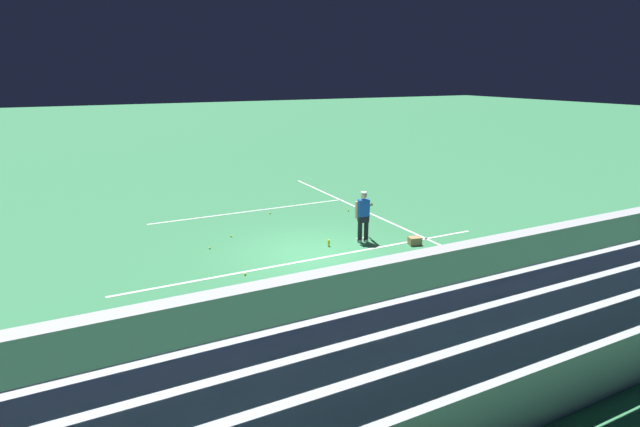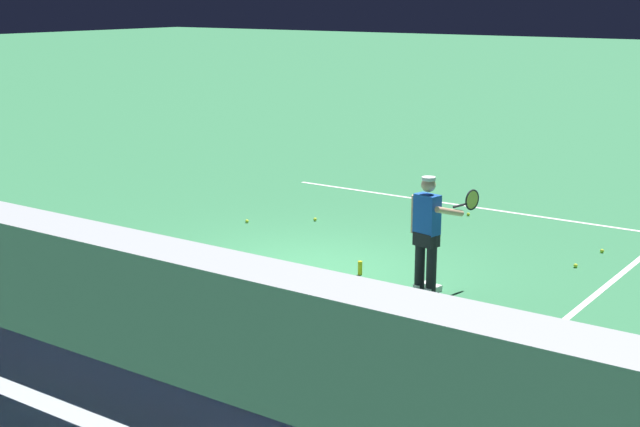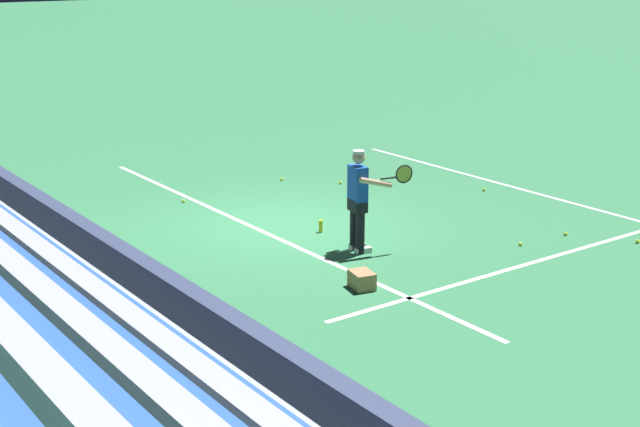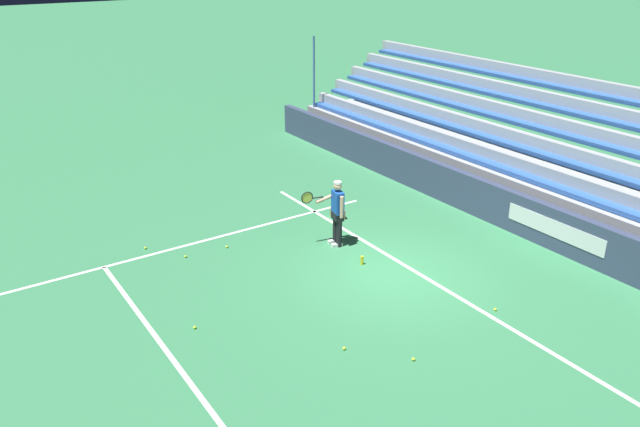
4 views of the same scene
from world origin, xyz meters
name	(u,v)px [view 2 (image 2 of 4)]	position (x,y,z in m)	size (l,w,h in m)	color
ground_plane	(306,271)	(0.00, 0.00, 0.00)	(160.00, 160.00, 0.00)	#337A4C
court_baseline_white	(287,279)	(0.00, -0.50, 0.00)	(12.00, 0.10, 0.01)	white
court_service_line_white	(463,205)	(0.00, 5.50, 0.00)	(8.22, 0.10, 0.01)	white
back_wall_sponsor_board	(99,313)	(-0.01, -4.18, 0.55)	(23.40, 0.25, 1.10)	#384260
tennis_player	(428,232)	(2.02, 0.21, 0.89)	(0.72, 0.96, 1.71)	black
ball_box_cardboard	(483,322)	(3.39, -0.81, 0.13)	(0.40, 0.30, 0.26)	#A87F51
tennis_ball_by_box	(576,266)	(3.41, 2.62, 0.03)	(0.07, 0.07, 0.07)	#CCE533
tennis_ball_far_left	(315,219)	(-1.74, 2.69, 0.03)	(0.07, 0.07, 0.07)	#CCE533
tennis_ball_far_right	(602,251)	(3.48, 3.70, 0.03)	(0.07, 0.07, 0.07)	#CCE533
tennis_ball_stray_back	(247,221)	(-2.72, 1.82, 0.03)	(0.07, 0.07, 0.07)	#CCE533
tennis_ball_near_player	(163,255)	(-2.40, -0.74, 0.03)	(0.07, 0.07, 0.07)	#CCE533
tennis_ball_on_baseline	(468,214)	(0.49, 4.75, 0.03)	(0.07, 0.07, 0.07)	#CCE533
water_bottle	(360,268)	(0.80, 0.32, 0.11)	(0.07, 0.07, 0.22)	yellow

